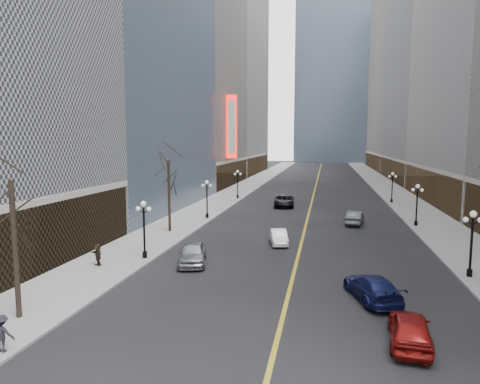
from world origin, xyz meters
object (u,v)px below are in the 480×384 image
at_px(streetlamp_east_1, 472,237).
at_px(car_nb_near, 193,253).
at_px(streetlamp_west_3, 238,181).
at_px(car_nb_mid, 279,237).
at_px(streetlamp_east_2, 417,200).
at_px(car_sb_far, 355,218).
at_px(streetlamp_east_3, 392,184).
at_px(car_sb_near, 372,288).
at_px(streetlamp_west_1, 144,223).
at_px(streetlamp_west_2, 207,195).
at_px(car_sb_mid, 410,329).
at_px(car_nb_far, 284,201).

height_order(streetlamp_east_1, car_nb_near, streetlamp_east_1).
relative_size(streetlamp_east_1, car_nb_near, 0.91).
distance_m(streetlamp_west_3, car_nb_mid, 30.51).
bearing_deg(streetlamp_east_2, car_sb_far, 179.29).
height_order(streetlamp_east_1, streetlamp_east_3, same).
xyz_separation_m(car_nb_mid, car_sb_near, (6.89, -12.61, 0.09)).
distance_m(streetlamp_west_1, car_nb_mid, 12.36).
bearing_deg(car_sb_far, car_nb_near, 64.13).
height_order(streetlamp_east_2, streetlamp_west_2, same).
distance_m(car_sb_near, car_sb_far, 23.50).
relative_size(car_nb_mid, car_sb_near, 0.78).
distance_m(car_nb_near, car_sb_far, 22.60).
bearing_deg(car_sb_mid, car_nb_far, -70.54).
relative_size(streetlamp_east_1, streetlamp_west_1, 1.00).
bearing_deg(car_nb_near, streetlamp_west_2, 87.96).
height_order(streetlamp_west_3, car_sb_near, streetlamp_west_3).
relative_size(streetlamp_east_3, car_sb_near, 0.88).
bearing_deg(car_sb_near, car_sb_mid, 84.40).
xyz_separation_m(streetlamp_east_1, car_nb_far, (-15.48, 29.53, -2.08)).
relative_size(streetlamp_east_3, car_sb_far, 0.97).
distance_m(streetlamp_west_3, car_sb_mid, 50.21).
distance_m(streetlamp_east_2, car_sb_mid, 29.55).
xyz_separation_m(streetlamp_east_1, streetlamp_west_3, (-23.60, 36.00, 0.00)).
bearing_deg(streetlamp_east_3, car_sb_near, -99.47).
bearing_deg(car_sb_far, streetlamp_west_2, 9.85).
height_order(streetlamp_west_2, car_sb_mid, streetlamp_west_2).
bearing_deg(car_sb_mid, streetlamp_east_3, -91.06).
relative_size(streetlamp_east_1, streetlamp_west_3, 1.00).
xyz_separation_m(streetlamp_east_3, streetlamp_west_2, (-23.60, -18.00, 0.00)).
distance_m(streetlamp_east_2, car_sb_far, 6.79).
distance_m(streetlamp_east_2, car_nb_near, 26.88).
bearing_deg(car_sb_near, streetlamp_west_3, -85.12).
bearing_deg(streetlamp_east_3, car_nb_far, -157.33).
xyz_separation_m(streetlamp_east_2, car_nb_far, (-15.48, 11.53, -2.08)).
xyz_separation_m(streetlamp_east_3, car_nb_far, (-15.48, -6.47, -2.08)).
height_order(streetlamp_west_1, car_sb_far, streetlamp_west_1).
height_order(streetlamp_east_1, car_nb_mid, streetlamp_east_1).
height_order(streetlamp_west_1, streetlamp_west_3, same).
height_order(streetlamp_west_3, car_nb_far, streetlamp_west_3).
relative_size(streetlamp_east_2, car_sb_near, 0.88).
relative_size(streetlamp_east_1, car_sb_mid, 1.01).
bearing_deg(car_sb_far, streetlamp_west_1, 56.09).
relative_size(streetlamp_east_3, car_sb_mid, 1.01).
xyz_separation_m(streetlamp_east_2, car_nb_near, (-19.56, -18.33, -2.06)).
xyz_separation_m(streetlamp_west_1, car_sb_mid, (17.80, -10.89, -2.14)).
distance_m(streetlamp_east_2, streetlamp_west_2, 23.60).
height_order(streetlamp_west_3, car_nb_mid, streetlamp_west_3).
xyz_separation_m(car_nb_mid, car_sb_mid, (8.00, -18.09, 0.11)).
bearing_deg(car_nb_mid, car_sb_far, 43.76).
bearing_deg(streetlamp_west_2, car_nb_near, -77.56).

